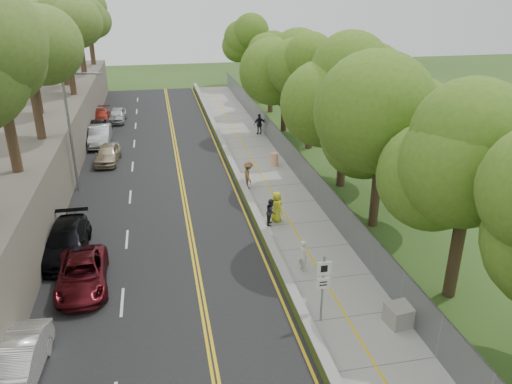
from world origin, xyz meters
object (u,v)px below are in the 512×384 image
at_px(construction_barrel, 274,159).
at_px(car_2, 82,274).
at_px(signpost, 323,282).
at_px(concrete_block, 402,314).
at_px(car_1, 15,366).
at_px(streetlight, 73,124).
at_px(person_far, 260,124).
at_px(painter_0, 277,206).

height_order(construction_barrel, car_2, car_2).
xyz_separation_m(signpost, car_2, (-10.05, 4.63, -1.25)).
height_order(concrete_block, car_1, car_1).
height_order(car_1, car_2, car_1).
relative_size(construction_barrel, concrete_block, 0.79).
bearing_deg(streetlight, person_far, 35.96).
bearing_deg(concrete_block, streetlight, 129.64).
height_order(car_1, person_far, person_far).
bearing_deg(car_1, painter_0, 46.07).
distance_m(streetlight, car_1, 18.64).
height_order(car_2, painter_0, painter_0).
relative_size(streetlight, concrete_block, 6.20).
bearing_deg(car_1, streetlight, 93.70).
height_order(construction_barrel, painter_0, painter_0).
distance_m(car_1, painter_0, 16.20).
relative_size(concrete_block, painter_0, 0.69).
bearing_deg(car_2, streetlight, 93.21).
distance_m(streetlight, signpost, 20.72).
distance_m(streetlight, person_far, 18.47).
distance_m(signpost, person_far, 27.85).
bearing_deg(person_far, car_1, 56.53).
height_order(streetlight, painter_0, streetlight).
bearing_deg(construction_barrel, concrete_block, -87.85).
xyz_separation_m(streetlight, signpost, (11.51, -17.02, -2.68)).
bearing_deg(person_far, signpost, 77.17).
height_order(streetlight, construction_barrel, streetlight).
relative_size(construction_barrel, car_2, 0.21).
height_order(signpost, person_far, signpost).
height_order(signpost, painter_0, signpost).
bearing_deg(painter_0, construction_barrel, -30.60).
distance_m(signpost, painter_0, 9.66).
bearing_deg(car_2, concrete_block, -25.76).
bearing_deg(car_2, painter_0, 21.92).
bearing_deg(concrete_block, signpost, 166.10).
xyz_separation_m(signpost, person_far, (3.15, 27.65, -0.95)).
xyz_separation_m(streetlight, concrete_block, (14.76, -17.82, -4.16)).
distance_m(concrete_block, car_1, 14.91).
distance_m(signpost, car_1, 11.77).
bearing_deg(signpost, car_1, -174.01).
relative_size(signpost, painter_0, 1.67).
bearing_deg(car_2, car_1, -108.81).
xyz_separation_m(signpost, car_1, (-11.65, -1.22, -1.17)).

